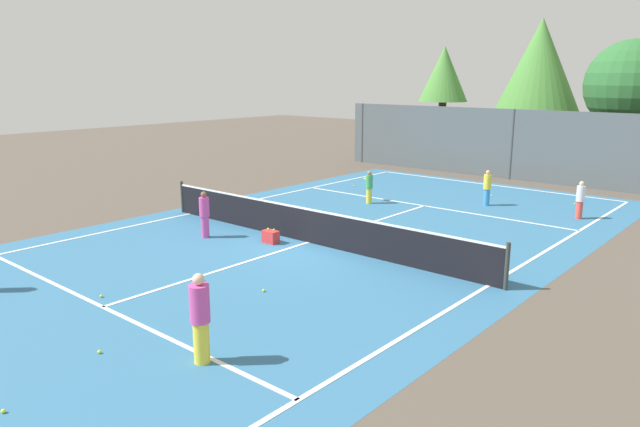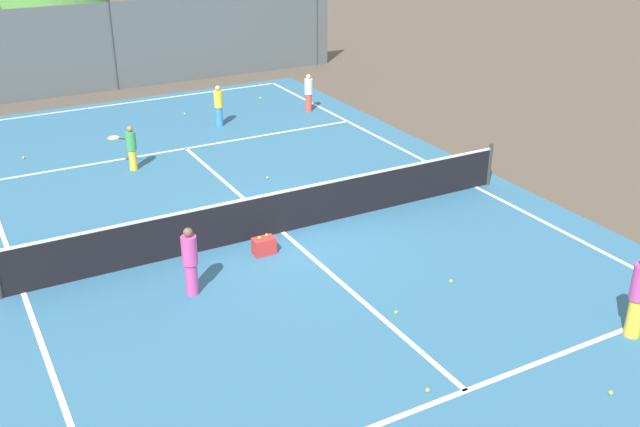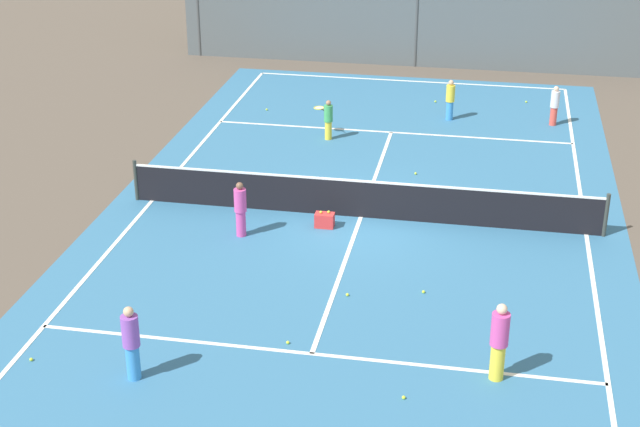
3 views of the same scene
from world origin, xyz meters
name	(u,v)px [view 3 (image 3 of 3)]	position (x,y,z in m)	size (l,w,h in m)	color
ground_plane	(361,217)	(0.00, 0.00, 0.00)	(80.00, 80.00, 0.00)	brown
court_surface	(361,217)	(0.00, 0.00, 0.00)	(13.00, 25.00, 0.01)	teal
tennis_net	(361,198)	(0.00, 0.00, 0.51)	(11.90, 0.10, 1.10)	#333833
perimeter_fence	(417,25)	(0.00, 14.00, 1.60)	(18.00, 0.12, 3.20)	#515B60
player_0	(450,100)	(1.68, 7.97, 0.67)	(0.28, 0.28, 1.31)	#388CD8
player_1	(131,342)	(-3.05, -7.79, 0.77)	(0.32, 0.32, 1.50)	#388CD8
player_2	(499,341)	(3.48, -6.57, 0.80)	(0.33, 0.33, 1.56)	yellow
player_3	(240,209)	(-2.68, -1.58, 0.71)	(0.30, 0.30, 1.38)	#D14799
player_4	(555,105)	(4.94, 8.05, 0.65)	(0.27, 0.27, 1.27)	#E54C3F
player_5	(328,119)	(-1.83, 5.46, 0.64)	(0.73, 0.75, 1.23)	yellow
ball_crate	(325,220)	(-0.79, -0.74, 0.18)	(0.47, 0.28, 0.43)	red
tennis_ball_0	(267,109)	(-4.31, 7.79, 0.03)	(0.07, 0.07, 0.07)	#CCE533
tennis_ball_1	(31,359)	(-5.18, -7.62, 0.03)	(0.07, 0.07, 0.07)	#CCE533
tennis_ball_2	(416,173)	(1.08, 3.08, 0.03)	(0.07, 0.07, 0.07)	#CCE533
tennis_ball_3	(347,295)	(0.31, -4.04, 0.03)	(0.07, 0.07, 0.07)	#CCE533
tennis_ball_4	(423,292)	(1.89, -3.61, 0.03)	(0.07, 0.07, 0.07)	#CCE533
tennis_ball_5	(388,196)	(0.51, 1.37, 0.03)	(0.07, 0.07, 0.07)	#CCE533
tennis_ball_6	(404,397)	(1.89, -7.53, 0.03)	(0.07, 0.07, 0.07)	#CCE533
tennis_ball_7	(523,209)	(3.99, 1.19, 0.03)	(0.07, 0.07, 0.07)	#CCE533
tennis_ball_9	(435,101)	(1.11, 9.69, 0.03)	(0.07, 0.07, 0.07)	#CCE533
tennis_ball_10	(487,196)	(3.09, 1.87, 0.03)	(0.07, 0.07, 0.07)	#CCE533
tennis_ball_11	(288,342)	(-0.53, -6.13, 0.03)	(0.07, 0.07, 0.07)	#CCE533
tennis_ball_12	(526,102)	(4.14, 10.22, 0.03)	(0.07, 0.07, 0.07)	#CCE533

